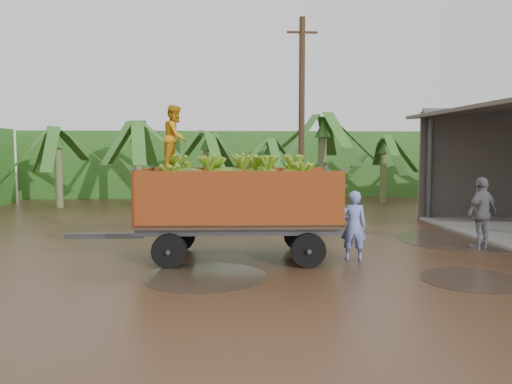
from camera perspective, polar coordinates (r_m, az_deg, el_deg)
ground at (r=12.74m, az=6.97°, el=-6.95°), size 100.00×100.00×0.00m
hedge_north at (r=28.26m, az=-3.21°, el=3.23°), size 22.00×3.00×3.60m
banana_trailer at (r=11.86m, az=-2.08°, el=-0.95°), size 6.47×2.44×3.66m
man_blue at (r=11.93m, az=11.08°, el=-3.80°), size 0.66×0.49×1.64m
man_grey at (r=14.33m, az=24.39°, el=-2.21°), size 1.19×0.92×1.89m
utility_pole at (r=19.87m, az=5.23°, el=8.62°), size 1.20×0.24×7.71m
banana_plants at (r=18.94m, az=-11.74°, el=2.50°), size 24.52×20.98×4.32m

